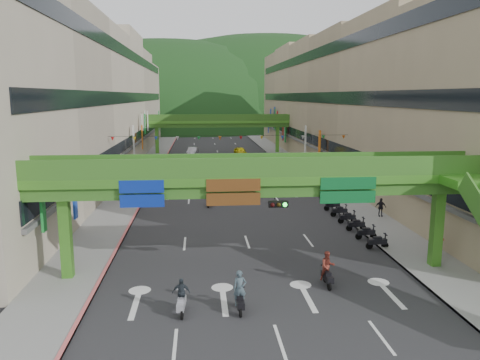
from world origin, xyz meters
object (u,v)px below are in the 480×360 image
at_px(scooter_rider_near, 240,293).
at_px(car_yellow, 240,151).
at_px(overpass_near, 276,190).
at_px(scooter_rider_mid, 328,268).
at_px(pedestrian_red, 437,243).
at_px(car_silver, 193,151).

height_order(scooter_rider_near, car_yellow, scooter_rider_near).
xyz_separation_m(overpass_near, scooter_rider_near, (-2.42, -4.38, -4.21)).
distance_m(scooter_rider_near, car_yellow, 60.82).
bearing_deg(scooter_rider_near, overpass_near, 61.11).
xyz_separation_m(scooter_rider_near, car_yellow, (5.31, 60.59, -0.26)).
xyz_separation_m(scooter_rider_mid, car_yellow, (0.20, 57.87, -0.31)).
distance_m(overpass_near, scooter_rider_near, 6.54).
distance_m(car_yellow, pedestrian_red, 54.24).
distance_m(overpass_near, car_silver, 57.12).
height_order(overpass_near, car_yellow, overpass_near).
bearing_deg(scooter_rider_mid, pedestrian_red, 26.56).
height_order(scooter_rider_mid, pedestrian_red, scooter_rider_mid).
relative_size(scooter_rider_near, pedestrian_red, 1.16).
xyz_separation_m(overpass_near, scooter_rider_mid, (2.70, -1.66, -4.17)).
bearing_deg(scooter_rider_mid, scooter_rider_near, -152.04).
bearing_deg(car_yellow, scooter_rider_near, -103.55).
xyz_separation_m(overpass_near, car_yellow, (2.90, 56.21, -4.47)).
height_order(overpass_near, scooter_rider_near, overpass_near).
bearing_deg(pedestrian_red, car_yellow, 109.17).
bearing_deg(scooter_rider_near, scooter_rider_mid, 27.96).
bearing_deg(scooter_rider_near, pedestrian_red, 27.09).
bearing_deg(car_yellow, pedestrian_red, -89.66).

